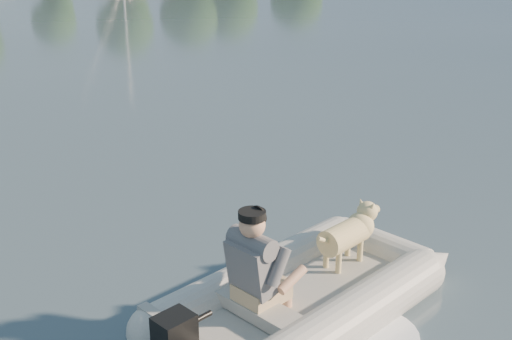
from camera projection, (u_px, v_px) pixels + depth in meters
water at (356, 295)px, 6.91m from camera, size 160.00×160.00×0.00m
dinghy at (308, 256)px, 6.46m from camera, size 5.63×4.72×1.42m
man at (254, 263)px, 5.95m from camera, size 0.88×0.80×1.11m
dog at (344, 240)px, 6.96m from camera, size 1.01×0.57×0.64m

